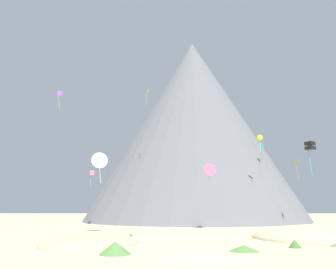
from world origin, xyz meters
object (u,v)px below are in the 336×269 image
object	(u,v)px
bush_low_patch	(295,244)
kite_gold_low	(179,179)
bush_near_left	(131,236)
kite_lime_high	(147,94)
kite_rainbow_low	(210,170)
kite_white_low	(100,160)
bush_mid_center	(244,248)
kite_orange_low	(297,164)
kite_yellow_mid	(260,138)
kite_black_low	(310,146)
kite_violet_high	(60,95)
rock_massif	(193,135)
bush_far_right	(115,248)
kite_teal_mid	(262,148)
kite_red_low	(99,162)
kite_pink_low	(92,173)

from	to	relation	value
bush_low_patch	kite_gold_low	bearing A→B (deg)	101.95
bush_near_left	kite_lime_high	world-z (taller)	kite_lime_high
bush_low_patch	kite_rainbow_low	distance (m)	30.01
kite_rainbow_low	kite_white_low	xyz separation A→B (m)	(-18.62, -9.51, 0.50)
bush_mid_center	kite_orange_low	distance (m)	44.48
kite_yellow_mid	kite_black_low	world-z (taller)	kite_yellow_mid
kite_lime_high	kite_violet_high	distance (m)	20.26
kite_yellow_mid	kite_gold_low	bearing A→B (deg)	163.78
bush_near_left	kite_black_low	world-z (taller)	kite_black_low
rock_massif	kite_black_low	distance (m)	55.75
bush_low_patch	bush_far_right	distance (m)	17.62
kite_black_low	kite_teal_mid	bearing A→B (deg)	145.87
bush_near_left	bush_far_right	distance (m)	13.44
bush_mid_center	bush_low_patch	bearing A→B (deg)	26.13
rock_massif	kite_red_low	size ratio (longest dim) A/B	17.63
kite_yellow_mid	kite_rainbow_low	bearing A→B (deg)	-124.34
kite_red_low	kite_violet_high	xyz separation A→B (m)	(-11.08, 7.45, 15.78)
kite_pink_low	kite_violet_high	bearing A→B (deg)	29.84
bush_near_left	kite_black_low	xyz separation A→B (m)	(26.37, 7.58, 12.74)
kite_lime_high	kite_yellow_mid	world-z (taller)	kite_lime_high
bush_mid_center	bush_far_right	xyz separation A→B (m)	(-11.32, -2.22, 0.26)
kite_yellow_mid	bush_far_right	bearing A→B (deg)	-104.58
kite_lime_high	rock_massif	bearing A→B (deg)	-8.56
bush_near_left	kite_rainbow_low	world-z (taller)	kite_rainbow_low
kite_lime_high	kite_gold_low	bearing A→B (deg)	-28.38
bush_mid_center	kite_yellow_mid	world-z (taller)	kite_yellow_mid
bush_mid_center	bush_far_right	size ratio (longest dim) A/B	0.98
bush_far_right	kite_teal_mid	size ratio (longest dim) A/B	0.60
bush_low_patch	kite_orange_low	xyz separation A→B (m)	(14.09, 35.17, 12.29)
bush_mid_center	bush_far_right	bearing A→B (deg)	-168.92
bush_near_left	bush_far_right	bearing A→B (deg)	-88.39
kite_red_low	kite_violet_high	bearing A→B (deg)	156.31
kite_rainbow_low	kite_lime_high	distance (m)	27.74
bush_near_left	kite_rainbow_low	distance (m)	25.00
kite_gold_low	kite_red_low	distance (m)	26.91
kite_pink_low	kite_black_low	xyz separation A→B (m)	(39.97, -26.40, 1.44)
kite_gold_low	kite_orange_low	bearing A→B (deg)	-44.98
kite_white_low	kite_violet_high	world-z (taller)	kite_violet_high
kite_red_low	kite_orange_low	bearing A→B (deg)	21.11
kite_rainbow_low	kite_white_low	world-z (taller)	kite_white_low
rock_massif	kite_pink_low	size ratio (longest dim) A/B	19.31
bush_far_right	kite_pink_low	xyz separation A→B (m)	(-13.98, 47.41, 11.11)
kite_gold_low	kite_black_low	bearing A→B (deg)	-74.52
kite_yellow_mid	kite_violet_high	size ratio (longest dim) A/B	0.96
kite_pink_low	kite_red_low	world-z (taller)	kite_red_low
kite_orange_low	bush_low_patch	bearing A→B (deg)	24.28
kite_teal_mid	rock_massif	bearing A→B (deg)	-32.70
bush_mid_center	rock_massif	size ratio (longest dim) A/B	0.04
kite_white_low	kite_violet_high	xyz separation A→B (m)	(-13.30, 16.74, 16.82)
bush_far_right	kite_black_low	xyz separation A→B (m)	(26.00, 21.01, 12.55)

